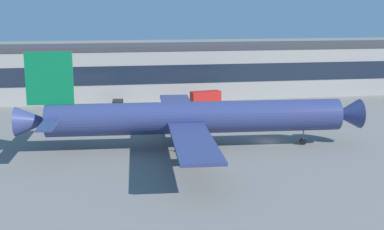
{
  "coord_description": "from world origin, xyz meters",
  "views": [
    {
      "loc": [
        -29.07,
        -86.65,
        23.99
      ],
      "look_at": [
        -13.62,
        2.08,
        5.0
      ],
      "focal_mm": 47.93,
      "sensor_mm": 36.0,
      "label": 1
    }
  ],
  "objects_px": {
    "catering_truck": "(205,99)",
    "airliner": "(191,118)",
    "pushback_tractor": "(118,103)",
    "follow_me_car": "(63,105)"
  },
  "relations": [
    {
      "from": "catering_truck",
      "to": "airliner",
      "type": "bearing_deg",
      "value": -105.26
    },
    {
      "from": "airliner",
      "to": "catering_truck",
      "type": "bearing_deg",
      "value": 74.74
    },
    {
      "from": "pushback_tractor",
      "to": "catering_truck",
      "type": "distance_m",
      "value": 21.28
    },
    {
      "from": "follow_me_car",
      "to": "airliner",
      "type": "bearing_deg",
      "value": -57.71
    },
    {
      "from": "airliner",
      "to": "follow_me_car",
      "type": "height_order",
      "value": "airliner"
    },
    {
      "from": "follow_me_car",
      "to": "pushback_tractor",
      "type": "bearing_deg",
      "value": 2.72
    },
    {
      "from": "follow_me_car",
      "to": "pushback_tractor",
      "type": "distance_m",
      "value": 13.03
    },
    {
      "from": "catering_truck",
      "to": "pushback_tractor",
      "type": "bearing_deg",
      "value": 168.2
    },
    {
      "from": "follow_me_car",
      "to": "catering_truck",
      "type": "xyz_separation_m",
      "value": [
        33.82,
        -3.72,
        1.2
      ]
    },
    {
      "from": "follow_me_car",
      "to": "catering_truck",
      "type": "relative_size",
      "value": 0.63
    }
  ]
}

